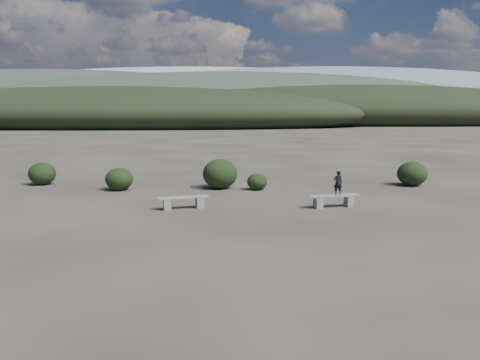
{
  "coord_description": "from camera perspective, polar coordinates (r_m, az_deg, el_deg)",
  "views": [
    {
      "loc": [
        0.02,
        -12.66,
        3.5
      ],
      "look_at": [
        0.41,
        3.5,
        1.1
      ],
      "focal_mm": 35.0,
      "sensor_mm": 36.0,
      "label": 1
    }
  ],
  "objects": [
    {
      "name": "seated_person",
      "position": [
        17.37,
        11.85,
        -0.33
      ],
      "size": [
        0.34,
        0.23,
        0.89
      ],
      "primitive_type": "imported",
      "rotation": [
        0.0,
        0.0,
        3.2
      ],
      "color": "black",
      "rests_on": "bench_right"
    },
    {
      "name": "mountain_ridges",
      "position": [
        351.88,
        -2.63,
        9.62
      ],
      "size": [
        500.0,
        400.0,
        56.0
      ],
      "color": "black",
      "rests_on": "ground"
    },
    {
      "name": "shrub_c",
      "position": [
        20.84,
        2.11,
        -0.21
      ],
      "size": [
        0.92,
        0.92,
        0.73
      ],
      "primitive_type": "ellipsoid",
      "color": "black",
      "rests_on": "ground"
    },
    {
      "name": "ground",
      "position": [
        13.14,
        -1.42,
        -7.01
      ],
      "size": [
        1200.0,
        1200.0,
        0.0
      ],
      "primitive_type": "plane",
      "color": "#312D26",
      "rests_on": "ground"
    },
    {
      "name": "shrub_f",
      "position": [
        24.17,
        -22.99,
        0.72
      ],
      "size": [
        1.26,
        1.26,
        1.07
      ],
      "primitive_type": "ellipsoid",
      "color": "black",
      "rests_on": "ground"
    },
    {
      "name": "bench_right",
      "position": [
        17.41,
        11.36,
        -2.39
      ],
      "size": [
        1.88,
        0.8,
        0.46
      ],
      "rotation": [
        0.0,
        0.0,
        0.23
      ],
      "color": "slate",
      "rests_on": "ground"
    },
    {
      "name": "shrub_e",
      "position": [
        23.4,
        20.25,
        0.73
      ],
      "size": [
        1.38,
        1.38,
        1.15
      ],
      "primitive_type": "ellipsoid",
      "color": "black",
      "rests_on": "ground"
    },
    {
      "name": "shrub_b",
      "position": [
        21.18,
        -2.45,
        0.76
      ],
      "size": [
        1.57,
        1.57,
        1.35
      ],
      "primitive_type": "ellipsoid",
      "color": "black",
      "rests_on": "ground"
    },
    {
      "name": "bench_left",
      "position": [
        16.92,
        -6.91,
        -2.62
      ],
      "size": [
        1.82,
        0.87,
        0.45
      ],
      "rotation": [
        0.0,
        0.0,
        0.29
      ],
      "color": "slate",
      "rests_on": "ground"
    },
    {
      "name": "shrub_a",
      "position": [
        21.41,
        -14.51,
        0.12
      ],
      "size": [
        1.22,
        1.22,
        1.0
      ],
      "primitive_type": "ellipsoid",
      "color": "black",
      "rests_on": "ground"
    }
  ]
}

